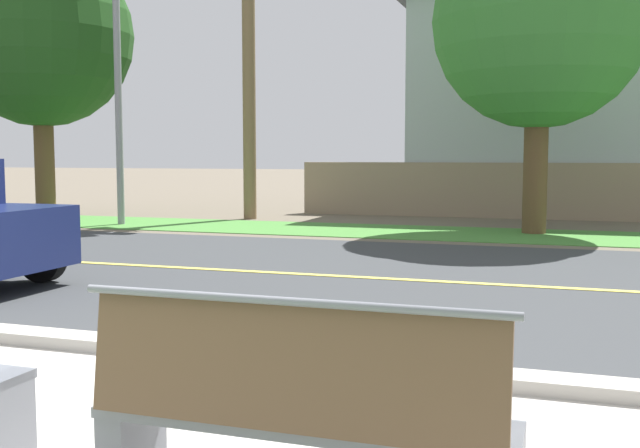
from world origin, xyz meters
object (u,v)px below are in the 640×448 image
object	(u,v)px
bench_right	(298,417)
streetlamp	(122,35)
shade_tree_left	(547,5)
shade_tree_far_left	(42,20)

from	to	relation	value
bench_right	streetlamp	size ratio (longest dim) A/B	0.25
streetlamp	shade_tree_left	world-z (taller)	streetlamp
bench_right	streetlamp	distance (m)	15.25
shade_tree_left	streetlamp	bearing A→B (deg)	-175.80
shade_tree_far_left	bench_right	bearing A→B (deg)	-48.29
streetlamp	shade_tree_far_left	size ratio (longest dim) A/B	0.99
bench_right	streetlamp	xyz separation A→B (m)	(-8.62, 11.97, 3.83)
shade_tree_left	bench_right	bearing A→B (deg)	-92.54
bench_right	streetlamp	bearing A→B (deg)	125.76
bench_right	shade_tree_left	bearing A→B (deg)	87.46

